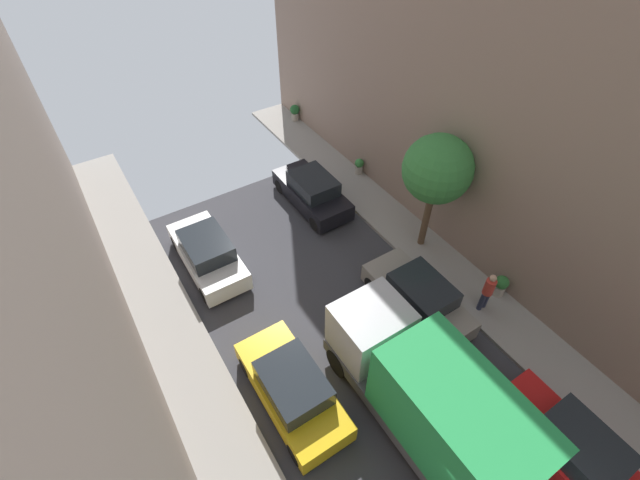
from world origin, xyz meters
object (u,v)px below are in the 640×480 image
at_px(parked_car_left_2, 292,388).
at_px(potted_plant_2, 501,285).
at_px(parked_car_right_3, 418,298).
at_px(parked_car_right_4, 312,192).
at_px(pedestrian, 488,291).
at_px(street_tree_1, 437,170).
at_px(potted_plant_4, 295,112).
at_px(delivery_truck, 430,399).
at_px(parked_car_left_3, 208,253).
at_px(potted_plant_5, 359,166).
at_px(parked_car_right_2, 571,450).

distance_m(parked_car_left_2, potted_plant_2, 8.40).
xyz_separation_m(parked_car_right_3, parked_car_right_4, (0.00, 7.05, 0.00)).
bearing_deg(pedestrian, parked_car_left_2, 174.48).
height_order(street_tree_1, potted_plant_4, street_tree_1).
distance_m(delivery_truck, street_tree_1, 7.85).
distance_m(street_tree_1, potted_plant_4, 11.85).
height_order(parked_car_left_3, street_tree_1, street_tree_1).
bearing_deg(pedestrian, street_tree_1, 83.68).
bearing_deg(potted_plant_4, pedestrian, -94.01).
bearing_deg(parked_car_right_4, street_tree_1, -62.89).
xyz_separation_m(parked_car_left_2, parked_car_left_3, (0.00, 6.52, 0.00)).
distance_m(potted_plant_2, potted_plant_4, 14.93).
bearing_deg(parked_car_left_2, potted_plant_5, 44.12).
bearing_deg(potted_plant_2, potted_plant_4, 89.78).
distance_m(pedestrian, potted_plant_5, 9.01).
xyz_separation_m(parked_car_right_2, parked_car_right_4, (0.00, 13.10, 0.00)).
bearing_deg(parked_car_right_3, street_tree_1, 45.13).
xyz_separation_m(potted_plant_4, potted_plant_5, (0.04, -6.13, -0.08)).
bearing_deg(parked_car_right_4, parked_car_right_2, -90.00).
height_order(parked_car_left_2, parked_car_right_2, same).
height_order(delivery_truck, potted_plant_5, delivery_truck).
distance_m(parked_car_left_3, potted_plant_2, 10.99).
bearing_deg(parked_car_right_2, potted_plant_4, 81.31).
xyz_separation_m(parked_car_right_3, potted_plant_2, (2.97, -1.13, -0.11)).
distance_m(pedestrian, street_tree_1, 4.56).
bearing_deg(delivery_truck, parked_car_right_3, 50.26).
height_order(parked_car_right_4, potted_plant_4, parked_car_right_4).
distance_m(parked_car_right_3, pedestrian, 2.37).
distance_m(parked_car_left_2, parked_car_right_3, 5.43).
bearing_deg(delivery_truck, potted_plant_2, 20.50).
height_order(parked_car_left_3, pedestrian, pedestrian).
relative_size(parked_car_left_3, delivery_truck, 0.64).
relative_size(parked_car_right_4, potted_plant_5, 5.28).
height_order(parked_car_left_3, potted_plant_2, parked_car_left_3).
height_order(parked_car_left_3, parked_car_right_4, same).
relative_size(parked_car_left_2, street_tree_1, 0.85).
bearing_deg(potted_plant_4, delivery_truck, -108.59).
height_order(delivery_truck, potted_plant_2, delivery_truck).
height_order(parked_car_right_3, parked_car_right_4, same).
xyz_separation_m(parked_car_left_2, potted_plant_2, (8.37, -0.59, -0.11)).
relative_size(parked_car_right_2, parked_car_right_4, 1.00).
bearing_deg(parked_car_right_4, pedestrian, -76.59).
bearing_deg(parked_car_right_4, parked_car_left_3, -168.84).
bearing_deg(potted_plant_4, parked_car_right_4, -114.19).
relative_size(parked_car_right_3, potted_plant_2, 4.85).
bearing_deg(parked_car_right_3, parked_car_left_2, -174.31).
bearing_deg(parked_car_left_2, parked_car_right_4, 54.56).
bearing_deg(parked_car_left_2, parked_car_left_3, 90.00).
distance_m(parked_car_right_2, street_tree_1, 9.29).
bearing_deg(parked_car_left_3, parked_car_right_2, -65.83).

